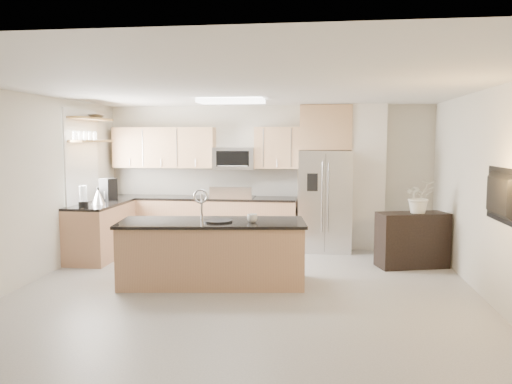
# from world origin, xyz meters

# --- Properties ---
(floor) EXTENTS (6.50, 6.50, 0.00)m
(floor) POSITION_xyz_m (0.00, 0.00, 0.00)
(floor) COLOR #AEABA6
(floor) RESTS_ON ground
(ceiling) EXTENTS (6.00, 6.50, 0.02)m
(ceiling) POSITION_xyz_m (0.00, 0.00, 2.60)
(ceiling) COLOR silver
(ceiling) RESTS_ON wall_back
(wall_back) EXTENTS (6.00, 0.02, 2.60)m
(wall_back) POSITION_xyz_m (0.00, 3.25, 1.30)
(wall_back) COLOR beige
(wall_back) RESTS_ON floor
(wall_front) EXTENTS (6.00, 0.02, 2.60)m
(wall_front) POSITION_xyz_m (0.00, -3.25, 1.30)
(wall_front) COLOR beige
(wall_front) RESTS_ON floor
(wall_left) EXTENTS (0.02, 6.50, 2.60)m
(wall_left) POSITION_xyz_m (-3.00, 0.00, 1.30)
(wall_left) COLOR beige
(wall_left) RESTS_ON floor
(wall_right) EXTENTS (0.02, 6.50, 2.60)m
(wall_right) POSITION_xyz_m (3.00, 0.00, 1.30)
(wall_right) COLOR beige
(wall_right) RESTS_ON floor
(back_counter) EXTENTS (3.55, 0.66, 1.44)m
(back_counter) POSITION_xyz_m (-1.23, 2.93, 0.47)
(back_counter) COLOR tan
(back_counter) RESTS_ON floor
(left_counter) EXTENTS (0.66, 1.50, 0.92)m
(left_counter) POSITION_xyz_m (-2.67, 1.85, 0.46)
(left_counter) COLOR tan
(left_counter) RESTS_ON floor
(range) EXTENTS (0.76, 0.64, 1.14)m
(range) POSITION_xyz_m (-0.60, 2.92, 0.47)
(range) COLOR black
(range) RESTS_ON floor
(upper_cabinets) EXTENTS (3.50, 0.33, 0.75)m
(upper_cabinets) POSITION_xyz_m (-1.30, 3.09, 1.83)
(upper_cabinets) COLOR tan
(upper_cabinets) RESTS_ON wall_back
(microwave) EXTENTS (0.76, 0.40, 0.40)m
(microwave) POSITION_xyz_m (-0.60, 3.04, 1.63)
(microwave) COLOR silver
(microwave) RESTS_ON upper_cabinets
(refrigerator) EXTENTS (0.92, 0.78, 1.78)m
(refrigerator) POSITION_xyz_m (1.06, 2.87, 0.89)
(refrigerator) COLOR silver
(refrigerator) RESTS_ON floor
(partition_column) EXTENTS (0.60, 0.30, 2.60)m
(partition_column) POSITION_xyz_m (1.82, 3.10, 1.30)
(partition_column) COLOR white
(partition_column) RESTS_ON floor
(window) EXTENTS (0.04, 1.15, 1.65)m
(window) POSITION_xyz_m (-2.98, 1.85, 1.65)
(window) COLOR white
(window) RESTS_ON wall_left
(shelf_lower) EXTENTS (0.30, 1.20, 0.04)m
(shelf_lower) POSITION_xyz_m (-2.85, 1.95, 1.95)
(shelf_lower) COLOR olive
(shelf_lower) RESTS_ON wall_left
(shelf_upper) EXTENTS (0.30, 1.20, 0.04)m
(shelf_upper) POSITION_xyz_m (-2.85, 1.95, 2.32)
(shelf_upper) COLOR olive
(shelf_upper) RESTS_ON wall_left
(ceiling_fixture) EXTENTS (1.00, 0.50, 0.06)m
(ceiling_fixture) POSITION_xyz_m (-0.40, 1.60, 2.56)
(ceiling_fixture) COLOR white
(ceiling_fixture) RESTS_ON ceiling
(island) EXTENTS (2.61, 1.21, 1.29)m
(island) POSITION_xyz_m (-0.49, 0.55, 0.44)
(island) COLOR tan
(island) RESTS_ON floor
(credenza) EXTENTS (1.14, 0.72, 0.85)m
(credenza) POSITION_xyz_m (2.40, 1.83, 0.42)
(credenza) COLOR black
(credenza) RESTS_ON floor
(cup) EXTENTS (0.16, 0.16, 0.11)m
(cup) POSITION_xyz_m (0.06, 0.52, 0.93)
(cup) COLOR white
(cup) RESTS_ON island
(platter) EXTENTS (0.50, 0.50, 0.02)m
(platter) POSITION_xyz_m (-0.40, 0.51, 0.88)
(platter) COLOR black
(platter) RESTS_ON island
(blender) EXTENTS (0.15, 0.15, 0.35)m
(blender) POSITION_xyz_m (-2.67, 1.26, 1.07)
(blender) COLOR black
(blender) RESTS_ON left_counter
(kettle) EXTENTS (0.23, 0.23, 0.28)m
(kettle) POSITION_xyz_m (-2.62, 1.68, 1.05)
(kettle) COLOR silver
(kettle) RESTS_ON left_counter
(coffee_maker) EXTENTS (0.27, 0.30, 0.38)m
(coffee_maker) POSITION_xyz_m (-2.70, 2.23, 1.10)
(coffee_maker) COLOR black
(coffee_maker) RESTS_ON left_counter
(bowl) EXTENTS (0.36, 0.36, 0.08)m
(bowl) POSITION_xyz_m (-2.85, 2.20, 2.38)
(bowl) COLOR silver
(bowl) RESTS_ON shelf_upper
(flower_vase) EXTENTS (0.81, 0.74, 0.77)m
(flower_vase) POSITION_xyz_m (2.48, 1.80, 1.24)
(flower_vase) COLOR beige
(flower_vase) RESTS_ON credenza
(television) EXTENTS (0.14, 1.08, 0.62)m
(television) POSITION_xyz_m (2.91, -0.20, 1.35)
(television) COLOR black
(television) RESTS_ON wall_right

